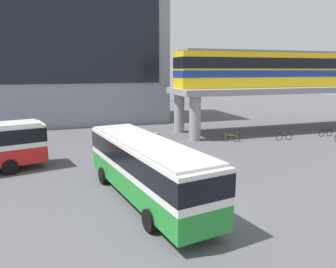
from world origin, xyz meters
TOP-DOWN VIEW (x-y plane):
  - ground_plane at (0.00, 10.00)m, footprint 120.00×120.00m
  - station_building at (-7.63, 30.64)m, footprint 28.57×11.95m
  - elevated_platform at (17.52, 16.43)m, footprint 26.07×6.01m
  - train at (16.75, 16.43)m, footprint 24.08×2.96m
  - bus_main at (-2.33, 1.66)m, footprint 4.46×11.32m
  - bicycle_red at (14.04, 11.68)m, footprint 1.79×0.19m
  - bicycle_orange at (8.82, 12.73)m, footprint 1.68×0.74m
  - bicycle_black at (19.31, 11.91)m, footprint 1.79×0.13m
  - pedestrian_walking_across at (0.78, 10.61)m, footprint 0.46×0.36m

SIDE VIEW (x-z plane):
  - ground_plane at x=0.00m, z-range 0.00..0.00m
  - bicycle_red at x=14.04m, z-range -0.16..0.88m
  - bicycle_orange at x=8.82m, z-range -0.16..0.88m
  - bicycle_black at x=19.31m, z-range -0.16..0.88m
  - pedestrian_walking_across at x=0.78m, z-range -0.05..1.74m
  - bus_main at x=-2.33m, z-range 0.38..3.60m
  - elevated_platform at x=17.52m, z-range 1.70..6.57m
  - train at x=16.75m, z-range 4.92..8.76m
  - station_building at x=-7.63m, z-range 0.00..19.18m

